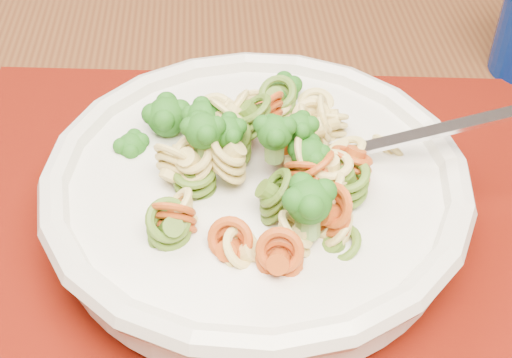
{
  "coord_description": "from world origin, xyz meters",
  "views": [
    {
      "loc": [
        0.01,
        -0.22,
        1.09
      ],
      "look_at": [
        0.03,
        0.13,
        0.77
      ],
      "focal_mm": 50.0,
      "sensor_mm": 36.0,
      "label": 1
    }
  ],
  "objects": [
    {
      "name": "dining_table",
      "position": [
        0.06,
        0.21,
        0.63
      ],
      "size": [
        1.39,
        0.9,
        0.73
      ],
      "rotation": [
        0.0,
        0.0,
        0.0
      ],
      "color": "#563118",
      "rests_on": "ground"
    },
    {
      "name": "placemat",
      "position": [
        0.03,
        0.13,
        0.73
      ],
      "size": [
        0.5,
        0.41,
        0.0
      ],
      "primitive_type": "cube",
      "rotation": [
        0.0,
        0.0,
        -0.11
      ],
      "color": "#571103",
      "rests_on": "dining_table"
    },
    {
      "name": "pasta_bowl",
      "position": [
        0.03,
        0.13,
        0.76
      ],
      "size": [
        0.28,
        0.28,
        0.05
      ],
      "color": "silver",
      "rests_on": "placemat"
    },
    {
      "name": "pasta_broccoli_heap",
      "position": [
        0.03,
        0.13,
        0.78
      ],
      "size": [
        0.24,
        0.24,
        0.06
      ],
      "primitive_type": null,
      "color": "#DBC86C",
      "rests_on": "pasta_bowl"
    },
    {
      "name": "fork",
      "position": [
        0.08,
        0.14,
        0.78
      ],
      "size": [
        0.18,
        0.04,
        0.08
      ],
      "primitive_type": null,
      "rotation": [
        0.0,
        -0.35,
        -0.11
      ],
      "color": "silver",
      "rests_on": "pasta_bowl"
    }
  ]
}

